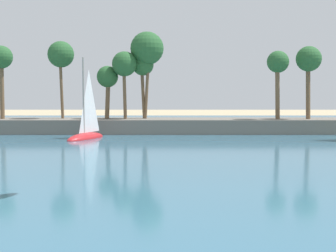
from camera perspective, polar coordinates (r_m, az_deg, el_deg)
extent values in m
cube|color=#386B84|center=(54.67, -0.60, -1.45)|extent=(220.00, 94.19, 0.06)
cube|color=slate|center=(61.66, -0.50, 0.02)|extent=(101.26, 6.00, 1.80)
cylinder|color=brown|center=(63.43, 16.14, 4.14)|extent=(0.62, 0.88, 7.46)
sphere|color=#285B2D|center=(63.53, 16.21, 7.50)|extent=(3.14, 3.14, 3.14)
cylinder|color=brown|center=(61.72, -2.24, 4.93)|extent=(0.89, 0.90, 8.79)
sphere|color=#285B2D|center=(61.93, -2.25, 9.00)|extent=(4.16, 4.16, 4.16)
cylinder|color=brown|center=(61.09, -4.86, 4.00)|extent=(0.56, 0.48, 6.82)
sphere|color=#285B2D|center=(61.17, -4.88, 7.20)|extent=(3.08, 3.08, 3.08)
cylinder|color=brown|center=(64.65, -18.52, 4.19)|extent=(0.55, 0.59, 7.68)
sphere|color=#285B2D|center=(64.77, -18.60, 7.59)|extent=(2.85, 2.85, 2.85)
cylinder|color=brown|center=(62.18, -6.82, 3.28)|extent=(0.77, 0.63, 5.29)
sphere|color=#285B2D|center=(62.19, -6.84, 5.71)|extent=(2.69, 2.69, 2.69)
cylinder|color=brown|center=(62.00, 12.78, 4.03)|extent=(0.75, 0.80, 7.08)
sphere|color=#285B2D|center=(62.09, 12.84, 7.28)|extent=(2.70, 2.70, 2.70)
cylinder|color=brown|center=(63.51, -12.07, 4.50)|extent=(0.54, 0.68, 8.08)
sphere|color=#285B2D|center=(63.66, -12.13, 8.13)|extent=(3.31, 3.31, 3.31)
cylinder|color=brown|center=(62.08, -2.72, 3.99)|extent=(0.73, 0.54, 6.77)
sphere|color=#285B2D|center=(62.15, -2.73, 7.10)|extent=(2.69, 2.69, 2.69)
ellipsoid|color=red|center=(54.91, -9.33, -1.45)|extent=(4.40, 6.82, 1.32)
cylinder|color=gray|center=(54.37, -9.58, 3.52)|extent=(0.20, 0.20, 8.22)
pyramid|color=white|center=(55.32, -8.94, 2.90)|extent=(1.34, 2.80, 6.99)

